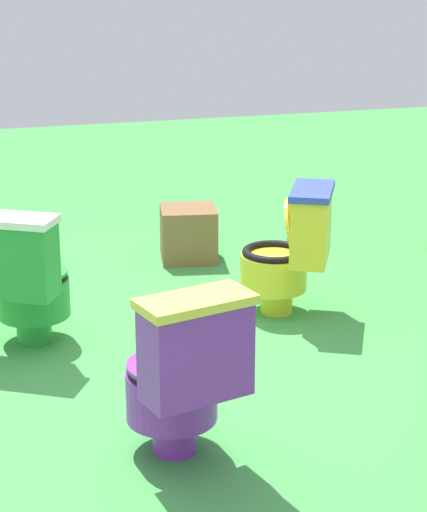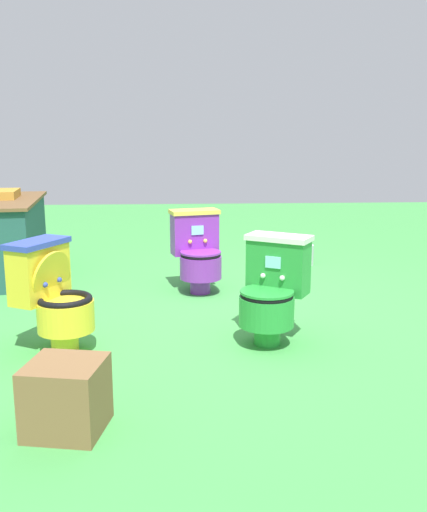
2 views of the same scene
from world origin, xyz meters
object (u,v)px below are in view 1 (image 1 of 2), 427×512
(small_crate, at_px, (188,234))
(toilet_purple, at_px, (182,374))
(toilet_green, at_px, (25,279))
(toilet_yellow, at_px, (291,249))

(small_crate, bearing_deg, toilet_purple, -16.03)
(toilet_purple, bearing_deg, toilet_green, 95.41)
(toilet_green, relative_size, toilet_yellow, 1.00)
(toilet_purple, xyz_separation_m, toilet_green, (-1.32, -0.46, 0.00))
(toilet_purple, height_order, toilet_green, same)
(toilet_green, distance_m, small_crate, 1.66)
(toilet_purple, distance_m, toilet_yellow, 1.69)
(toilet_yellow, relative_size, small_crate, 2.05)
(toilet_purple, bearing_deg, toilet_yellow, 40.26)
(toilet_green, xyz_separation_m, small_crate, (-1.16, 1.17, -0.20))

